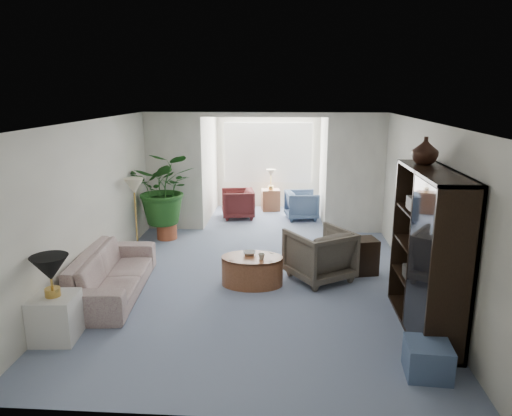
# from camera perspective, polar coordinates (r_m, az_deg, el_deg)

# --- Properties ---
(floor) EXTENTS (6.00, 6.00, 0.00)m
(floor) POSITION_cam_1_polar(r_m,az_deg,el_deg) (7.38, -0.31, -9.45)
(floor) COLOR #8997B5
(floor) RESTS_ON ground
(sunroom_floor) EXTENTS (2.60, 2.60, 0.00)m
(sunroom_floor) POSITION_cam_1_polar(r_m,az_deg,el_deg) (11.25, 1.18, -1.14)
(sunroom_floor) COLOR #8997B5
(sunroom_floor) RESTS_ON ground
(back_pier_left) EXTENTS (1.20, 0.12, 2.50)m
(back_pier_left) POSITION_cam_1_polar(r_m,az_deg,el_deg) (10.18, -9.85, 4.25)
(back_pier_left) COLOR white
(back_pier_left) RESTS_ON ground
(back_pier_right) EXTENTS (1.20, 0.12, 2.50)m
(back_pier_right) POSITION_cam_1_polar(r_m,az_deg,el_deg) (10.00, 11.89, 3.98)
(back_pier_right) COLOR white
(back_pier_right) RESTS_ON ground
(back_header) EXTENTS (2.60, 0.12, 0.10)m
(back_header) POSITION_cam_1_polar(r_m,az_deg,el_deg) (9.78, 0.95, 11.14)
(back_header) COLOR white
(back_header) RESTS_ON back_pier_left
(window_pane) EXTENTS (2.20, 0.02, 1.50)m
(window_pane) POSITION_cam_1_polar(r_m,az_deg,el_deg) (12.04, 1.45, 6.66)
(window_pane) COLOR white
(window_blinds) EXTENTS (2.20, 0.02, 1.50)m
(window_blinds) POSITION_cam_1_polar(r_m,az_deg,el_deg) (12.01, 1.44, 6.64)
(window_blinds) COLOR white
(framed_picture) EXTENTS (0.04, 0.50, 0.40)m
(framed_picture) POSITION_cam_1_polar(r_m,az_deg,el_deg) (7.05, 20.01, 3.04)
(framed_picture) COLOR #BFB299
(sofa) EXTENTS (1.04, 2.27, 0.64)m
(sofa) POSITION_cam_1_polar(r_m,az_deg,el_deg) (7.36, -16.91, -7.45)
(sofa) COLOR beige
(sofa) RESTS_ON ground
(end_table) EXTENTS (0.55, 0.55, 0.56)m
(end_table) POSITION_cam_1_polar(r_m,az_deg,el_deg) (6.32, -22.94, -12.02)
(end_table) COLOR white
(end_table) RESTS_ON ground
(table_lamp) EXTENTS (0.44, 0.44, 0.30)m
(table_lamp) POSITION_cam_1_polar(r_m,az_deg,el_deg) (6.09, -23.50, -6.66)
(table_lamp) COLOR black
(table_lamp) RESTS_ON end_table
(floor_lamp) EXTENTS (0.36, 0.36, 0.28)m
(floor_lamp) POSITION_cam_1_polar(r_m,az_deg,el_deg) (8.85, -14.44, 2.57)
(floor_lamp) COLOR beige
(floor_lamp) RESTS_ON ground
(coffee_table) EXTENTS (1.08, 1.08, 0.45)m
(coffee_table) POSITION_cam_1_polar(r_m,az_deg,el_deg) (7.39, -0.47, -7.53)
(coffee_table) COLOR #965736
(coffee_table) RESTS_ON ground
(coffee_bowl) EXTENTS (0.23, 0.23, 0.05)m
(coffee_bowl) POSITION_cam_1_polar(r_m,az_deg,el_deg) (7.40, -0.80, -5.43)
(coffee_bowl) COLOR silver
(coffee_bowl) RESTS_ON coffee_table
(coffee_cup) EXTENTS (0.11, 0.11, 0.09)m
(coffee_cup) POSITION_cam_1_polar(r_m,az_deg,el_deg) (7.19, 0.67, -5.84)
(coffee_cup) COLOR beige
(coffee_cup) RESTS_ON coffee_table
(wingback_chair) EXTENTS (1.22, 1.23, 0.82)m
(wingback_chair) POSITION_cam_1_polar(r_m,az_deg,el_deg) (7.60, 7.63, -5.55)
(wingback_chair) COLOR #655C4F
(wingback_chair) RESTS_ON ground
(side_table_dark) EXTENTS (0.56, 0.49, 0.59)m
(side_table_dark) POSITION_cam_1_polar(r_m,az_deg,el_deg) (8.00, 12.50, -5.65)
(side_table_dark) COLOR black
(side_table_dark) RESTS_ON ground
(entertainment_cabinet) EXTENTS (0.48, 1.82, 2.02)m
(entertainment_cabinet) POSITION_cam_1_polar(r_m,az_deg,el_deg) (6.20, 19.98, -4.98)
(entertainment_cabinet) COLOR black
(entertainment_cabinet) RESTS_ON ground
(cabinet_urn) EXTENTS (0.33, 0.33, 0.35)m
(cabinet_urn) POSITION_cam_1_polar(r_m,az_deg,el_deg) (6.42, 19.65, 6.52)
(cabinet_urn) COLOR black
(cabinet_urn) RESTS_ON entertainment_cabinet
(ottoman) EXTENTS (0.48, 0.48, 0.36)m
(ottoman) POSITION_cam_1_polar(r_m,az_deg,el_deg) (5.55, 19.91, -16.69)
(ottoman) COLOR slate
(ottoman) RESTS_ON ground
(plant_pot) EXTENTS (0.40, 0.40, 0.32)m
(plant_pot) POSITION_cam_1_polar(r_m,az_deg,el_deg) (9.79, -10.65, -2.73)
(plant_pot) COLOR #AF5332
(plant_pot) RESTS_ON ground
(house_plant) EXTENTS (1.31, 1.14, 1.46)m
(house_plant) POSITION_cam_1_polar(r_m,az_deg,el_deg) (9.58, -10.88, 2.37)
(house_plant) COLOR #22571E
(house_plant) RESTS_ON plant_pot
(sunroom_chair_blue) EXTENTS (0.83, 0.81, 0.66)m
(sunroom_chair_blue) POSITION_cam_1_polar(r_m,az_deg,el_deg) (11.11, 5.51, 0.35)
(sunroom_chair_blue) COLOR slate
(sunroom_chair_blue) RESTS_ON ground
(sunroom_chair_maroon) EXTENTS (0.86, 0.84, 0.68)m
(sunroom_chair_maroon) POSITION_cam_1_polar(r_m,az_deg,el_deg) (11.16, -2.21, 0.53)
(sunroom_chair_maroon) COLOR #5A1E23
(sunroom_chair_maroon) RESTS_ON ground
(sunroom_table) EXTENTS (0.49, 0.41, 0.53)m
(sunroom_table) POSITION_cam_1_polar(r_m,az_deg,el_deg) (11.86, 1.78, 0.97)
(sunroom_table) COLOR #965736
(sunroom_table) RESTS_ON ground
(shelf_clutter) EXTENTS (0.30, 1.06, 1.06)m
(shelf_clutter) POSITION_cam_1_polar(r_m,az_deg,el_deg) (6.07, 19.84, -4.56)
(shelf_clutter) COLOR #332D28
(shelf_clutter) RESTS_ON entertainment_cabinet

